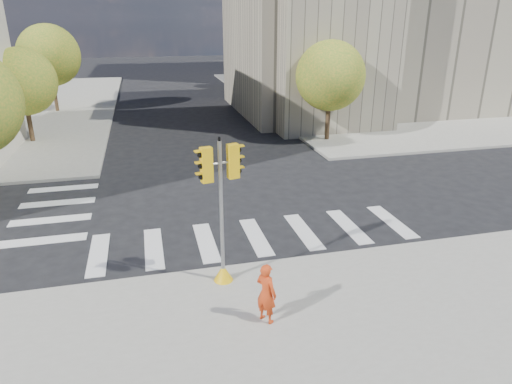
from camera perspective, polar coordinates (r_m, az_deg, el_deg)
The scene contains 12 objects.
ground at distance 18.22m, azimuth -1.21°, elevation -2.84°, with size 160.00×160.00×0.00m, color black.
sidewalk_far_right at distance 48.97m, azimuth 15.45°, elevation 11.74°, with size 28.00×40.00×0.15m, color gray.
civic_building at distance 40.27m, azimuth 15.58°, elevation 20.18°, with size 26.00×16.00×19.39m.
tree_lw_mid at distance 31.24m, azimuth -27.17°, elevation 12.16°, with size 4.00×4.00×5.77m.
tree_lw_far at distance 40.94m, azimuth -24.46°, elevation 15.29°, with size 4.80×4.80×6.95m.
tree_re_near at distance 28.71m, azimuth 9.27°, elevation 14.14°, with size 4.20×4.20×6.16m.
tree_re_mid at distance 39.96m, azimuth 2.40°, elevation 16.69°, with size 4.60×4.60×6.66m.
tree_re_far at distance 51.60m, azimuth -1.50°, elevation 17.14°, with size 4.00×4.00×5.88m.
lamp_near at distance 32.54m, azimuth 7.37°, elevation 15.95°, with size 0.35×0.18×8.11m.
lamp_far at distance 45.85m, azimuth 0.84°, elevation 17.55°, with size 0.35×0.18×8.11m.
traffic_signal at distance 12.81m, azimuth -4.30°, elevation -4.01°, with size 1.08×0.56×4.31m.
photographer at distance 11.61m, azimuth 1.29°, elevation -12.51°, with size 0.59×0.39×1.62m, color red.
Camera 1 is at (-3.63, -16.26, 7.38)m, focal length 32.00 mm.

